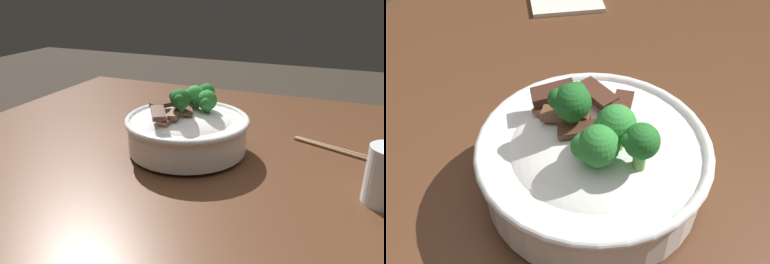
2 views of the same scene
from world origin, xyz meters
TOP-DOWN VIEW (x-y plane):
  - dining_table at (0.00, 0.00)m, footprint 1.20×1.04m
  - rice_bowl at (0.01, -0.01)m, footprint 0.26×0.26m

SIDE VIEW (x-z plane):
  - dining_table at x=0.00m, z-range 0.30..1.09m
  - rice_bowl at x=0.01m, z-range 0.78..0.92m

